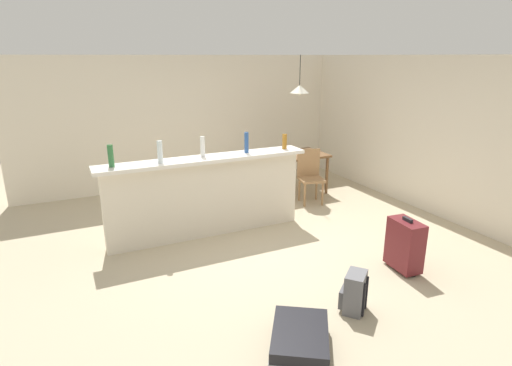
{
  "coord_description": "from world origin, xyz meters",
  "views": [
    {
      "loc": [
        -2.35,
        -4.84,
        2.48
      ],
      "look_at": [
        0.08,
        0.24,
        0.75
      ],
      "focal_mm": 29.09,
      "sensor_mm": 36.0,
      "label": 1
    }
  ],
  "objects": [
    {
      "name": "wall_back",
      "position": [
        0.0,
        3.05,
        1.25
      ],
      "size": [
        6.6,
        0.1,
        2.5
      ],
      "primitive_type": "cube",
      "color": "silver",
      "rests_on": "ground_plane"
    },
    {
      "name": "dining_chair_near_partition",
      "position": [
        1.51,
        1.04,
        0.52
      ],
      "size": [
        0.49,
        0.49,
        0.93
      ],
      "color": "#9E754C",
      "rests_on": "ground_plane"
    },
    {
      "name": "ground_plane",
      "position": [
        0.0,
        0.0,
        -0.03
      ],
      "size": [
        13.0,
        13.0,
        0.05
      ],
      "primitive_type": "cube",
      "color": "#BCAD8E"
    },
    {
      "name": "bottle_amber",
      "position": [
        0.67,
        0.47,
        1.26
      ],
      "size": [
        0.07,
        0.07,
        0.22
      ],
      "primitive_type": "cylinder",
      "color": "#9E661E",
      "rests_on": "bar_countertop"
    },
    {
      "name": "bottle_white",
      "position": [
        -0.6,
        0.51,
        1.29
      ],
      "size": [
        0.06,
        0.06,
        0.28
      ],
      "primitive_type": "cylinder",
      "color": "silver",
      "rests_on": "bar_countertop"
    },
    {
      "name": "pendant_lamp",
      "position": [
        1.61,
        1.63,
        1.92
      ],
      "size": [
        0.34,
        0.34,
        0.7
      ],
      "color": "black"
    },
    {
      "name": "wall_right",
      "position": [
        3.05,
        0.3,
        1.25
      ],
      "size": [
        0.1,
        6.0,
        2.5
      ],
      "primitive_type": "cube",
      "color": "silver",
      "rests_on": "ground_plane"
    },
    {
      "name": "bar_countertop",
      "position": [
        -0.59,
        0.46,
        1.12
      ],
      "size": [
        2.96,
        0.4,
        0.05
      ],
      "primitive_type": "cube",
      "color": "white",
      "rests_on": "partition_half_wall"
    },
    {
      "name": "partition_half_wall",
      "position": [
        -0.59,
        0.46,
        0.55
      ],
      "size": [
        2.8,
        0.2,
        1.1
      ],
      "primitive_type": "cube",
      "color": "silver",
      "rests_on": "ground_plane"
    },
    {
      "name": "bottle_clear",
      "position": [
        -1.21,
        0.42,
        1.29
      ],
      "size": [
        0.07,
        0.07,
        0.29
      ],
      "primitive_type": "cylinder",
      "color": "silver",
      "rests_on": "bar_countertop"
    },
    {
      "name": "bottle_blue",
      "position": [
        0.05,
        0.49,
        1.29
      ],
      "size": [
        0.06,
        0.06,
        0.3
      ],
      "primitive_type": "cylinder",
      "color": "#284C89",
      "rests_on": "bar_countertop"
    },
    {
      "name": "dining_table",
      "position": [
        1.56,
        1.63,
        0.65
      ],
      "size": [
        1.1,
        0.8,
        0.74
      ],
      "color": "brown",
      "rests_on": "ground_plane"
    },
    {
      "name": "backpack_grey",
      "position": [
        0.12,
        -1.97,
        0.2
      ],
      "size": [
        0.34,
        0.34,
        0.42
      ],
      "color": "slate",
      "rests_on": "ground_plane"
    },
    {
      "name": "bottle_green",
      "position": [
        -1.81,
        0.49,
        1.29
      ],
      "size": [
        0.07,
        0.07,
        0.28
      ],
      "primitive_type": "cylinder",
      "color": "#2D6B38",
      "rests_on": "bar_countertop"
    },
    {
      "name": "suitcase_upright_maroon",
      "position": [
        1.2,
        -1.54,
        0.33
      ],
      "size": [
        0.28,
        0.46,
        0.67
      ],
      "color": "maroon",
      "rests_on": "ground_plane"
    },
    {
      "name": "suitcase_flat_black",
      "position": [
        -0.69,
        -2.26,
        0.11
      ],
      "size": [
        0.79,
        0.88,
        0.22
      ],
      "color": "black",
      "rests_on": "ground_plane"
    }
  ]
}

